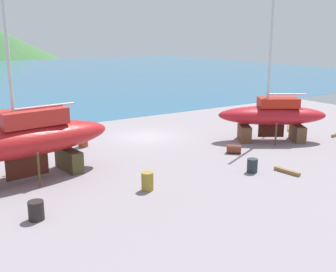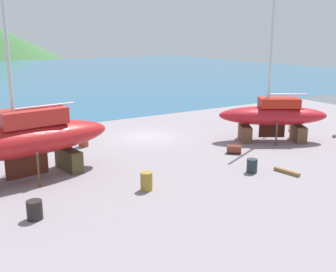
{
  "view_description": "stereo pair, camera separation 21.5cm",
  "coord_description": "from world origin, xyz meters",
  "px_view_note": "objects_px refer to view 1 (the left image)",
  "views": [
    {
      "loc": [
        -14.7,
        -25.82,
        7.45
      ],
      "look_at": [
        -1.44,
        -5.22,
        1.35
      ],
      "focal_mm": 43.72,
      "sensor_mm": 36.0,
      "label": 1
    },
    {
      "loc": [
        -14.51,
        -25.94,
        7.45
      ],
      "look_at": [
        -1.44,
        -5.22,
        1.35
      ],
      "focal_mm": 43.72,
      "sensor_mm": 36.0,
      "label": 2
    }
  ],
  "objects_px": {
    "sailboat_small_center": "(26,140)",
    "barrel_blue_faded": "(252,166)",
    "barrel_tipped_center": "(15,143)",
    "sailboat_far_slipway": "(272,116)",
    "barrel_rust_mid": "(147,181)",
    "barrel_by_slipway": "(234,113)",
    "barrel_ochre": "(83,140)",
    "barrel_rust_near": "(36,211)",
    "barrel_tar_black": "(234,149)"
  },
  "relations": [
    {
      "from": "barrel_by_slipway",
      "to": "barrel_tar_black",
      "type": "bearing_deg",
      "value": -131.9
    },
    {
      "from": "barrel_by_slipway",
      "to": "barrel_rust_mid",
      "type": "height_order",
      "value": "barrel_rust_mid"
    },
    {
      "from": "sailboat_small_center",
      "to": "barrel_tipped_center",
      "type": "xyz_separation_m",
      "value": [
        0.88,
        6.87,
        -1.88
      ]
    },
    {
      "from": "barrel_by_slipway",
      "to": "barrel_rust_near",
      "type": "height_order",
      "value": "barrel_rust_near"
    },
    {
      "from": "barrel_by_slipway",
      "to": "barrel_tar_black",
      "type": "distance_m",
      "value": 11.72
    },
    {
      "from": "barrel_tar_black",
      "to": "barrel_tipped_center",
      "type": "xyz_separation_m",
      "value": [
        -11.48,
        9.12,
        -0.01
      ]
    },
    {
      "from": "barrel_rust_mid",
      "to": "barrel_by_slipway",
      "type": "bearing_deg",
      "value": 35.66
    },
    {
      "from": "barrel_rust_near",
      "to": "barrel_rust_mid",
      "type": "bearing_deg",
      "value": 3.86
    },
    {
      "from": "sailboat_small_center",
      "to": "barrel_rust_near",
      "type": "relative_size",
      "value": 18.08
    },
    {
      "from": "sailboat_far_slipway",
      "to": "barrel_rust_near",
      "type": "bearing_deg",
      "value": 45.27
    },
    {
      "from": "barrel_blue_faded",
      "to": "barrel_tar_black",
      "type": "xyz_separation_m",
      "value": [
        1.65,
        3.36,
        -0.1
      ]
    },
    {
      "from": "sailboat_small_center",
      "to": "barrel_rust_mid",
      "type": "xyz_separation_m",
      "value": [
        4.47,
        -4.81,
        -1.7
      ]
    },
    {
      "from": "barrel_ochre",
      "to": "barrel_rust_mid",
      "type": "distance_m",
      "value": 9.35
    },
    {
      "from": "barrel_by_slipway",
      "to": "barrel_tar_black",
      "type": "height_order",
      "value": "barrel_by_slipway"
    },
    {
      "from": "sailboat_small_center",
      "to": "barrel_rust_mid",
      "type": "height_order",
      "value": "sailboat_small_center"
    },
    {
      "from": "sailboat_far_slipway",
      "to": "barrel_ochre",
      "type": "height_order",
      "value": "sailboat_far_slipway"
    },
    {
      "from": "sailboat_far_slipway",
      "to": "barrel_rust_mid",
      "type": "distance_m",
      "value": 12.9
    },
    {
      "from": "barrel_blue_faded",
      "to": "barrel_tipped_center",
      "type": "xyz_separation_m",
      "value": [
        -9.83,
        12.48,
        -0.11
      ]
    },
    {
      "from": "barrel_blue_faded",
      "to": "barrel_rust_mid",
      "type": "bearing_deg",
      "value": 172.67
    },
    {
      "from": "sailboat_far_slipway",
      "to": "barrel_tipped_center",
      "type": "height_order",
      "value": "sailboat_far_slipway"
    },
    {
      "from": "barrel_by_slipway",
      "to": "barrel_tipped_center",
      "type": "xyz_separation_m",
      "value": [
        -19.31,
        0.4,
        -0.12
      ]
    },
    {
      "from": "sailboat_small_center",
      "to": "barrel_ochre",
      "type": "bearing_deg",
      "value": -143.49
    },
    {
      "from": "sailboat_small_center",
      "to": "barrel_by_slipway",
      "type": "distance_m",
      "value": 21.27
    },
    {
      "from": "barrel_by_slipway",
      "to": "barrel_blue_faded",
      "type": "bearing_deg",
      "value": -128.11
    },
    {
      "from": "sailboat_small_center",
      "to": "barrel_rust_mid",
      "type": "distance_m",
      "value": 6.78
    },
    {
      "from": "sailboat_small_center",
      "to": "barrel_blue_faded",
      "type": "distance_m",
      "value": 12.22
    },
    {
      "from": "barrel_rust_mid",
      "to": "barrel_rust_near",
      "type": "relative_size",
      "value": 1.13
    },
    {
      "from": "barrel_tar_black",
      "to": "barrel_tipped_center",
      "type": "height_order",
      "value": "barrel_tar_black"
    },
    {
      "from": "sailboat_far_slipway",
      "to": "barrel_tar_black",
      "type": "distance_m",
      "value": 4.8
    },
    {
      "from": "barrel_blue_faded",
      "to": "barrel_rust_mid",
      "type": "xyz_separation_m",
      "value": [
        -6.24,
        0.8,
        0.07
      ]
    },
    {
      "from": "sailboat_small_center",
      "to": "barrel_blue_faded",
      "type": "relative_size",
      "value": 18.9
    },
    {
      "from": "barrel_by_slipway",
      "to": "barrel_ochre",
      "type": "height_order",
      "value": "barrel_ochre"
    },
    {
      "from": "barrel_by_slipway",
      "to": "barrel_rust_mid",
      "type": "bearing_deg",
      "value": -144.34
    },
    {
      "from": "sailboat_small_center",
      "to": "barrel_blue_faded",
      "type": "bearing_deg",
      "value": 145.43
    },
    {
      "from": "barrel_ochre",
      "to": "barrel_tar_black",
      "type": "relative_size",
      "value": 0.99
    },
    {
      "from": "barrel_rust_mid",
      "to": "barrel_rust_near",
      "type": "height_order",
      "value": "barrel_rust_mid"
    },
    {
      "from": "barrel_blue_faded",
      "to": "barrel_rust_mid",
      "type": "relative_size",
      "value": 0.84
    },
    {
      "from": "sailboat_far_slipway",
      "to": "barrel_by_slipway",
      "type": "bearing_deg",
      "value": -80.87
    },
    {
      "from": "sailboat_small_center",
      "to": "barrel_tar_black",
      "type": "relative_size",
      "value": 16.04
    },
    {
      "from": "barrel_blue_faded",
      "to": "sailboat_small_center",
      "type": "bearing_deg",
      "value": 152.34
    },
    {
      "from": "sailboat_far_slipway",
      "to": "barrel_rust_mid",
      "type": "xyz_separation_m",
      "value": [
        -12.32,
        -3.56,
        -1.39
      ]
    },
    {
      "from": "barrel_blue_faded",
      "to": "barrel_tar_black",
      "type": "distance_m",
      "value": 3.75
    },
    {
      "from": "sailboat_far_slipway",
      "to": "barrel_tar_black",
      "type": "bearing_deg",
      "value": 45.55
    },
    {
      "from": "sailboat_far_slipway",
      "to": "barrel_rust_near",
      "type": "xyz_separation_m",
      "value": [
        -17.83,
        -3.93,
        -1.44
      ]
    },
    {
      "from": "barrel_blue_faded",
      "to": "barrel_by_slipway",
      "type": "xyz_separation_m",
      "value": [
        9.48,
        12.08,
        0.01
      ]
    },
    {
      "from": "sailboat_far_slipway",
      "to": "barrel_by_slipway",
      "type": "height_order",
      "value": "sailboat_far_slipway"
    },
    {
      "from": "barrel_by_slipway",
      "to": "barrel_ochre",
      "type": "bearing_deg",
      "value": -172.85
    },
    {
      "from": "barrel_tipped_center",
      "to": "barrel_rust_near",
      "type": "relative_size",
      "value": 1.08
    },
    {
      "from": "barrel_ochre",
      "to": "barrel_tipped_center",
      "type": "distance_m",
      "value": 4.56
    },
    {
      "from": "barrel_ochre",
      "to": "barrel_rust_near",
      "type": "xyz_separation_m",
      "value": [
        -5.83,
        -9.72,
        -0.05
      ]
    }
  ]
}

